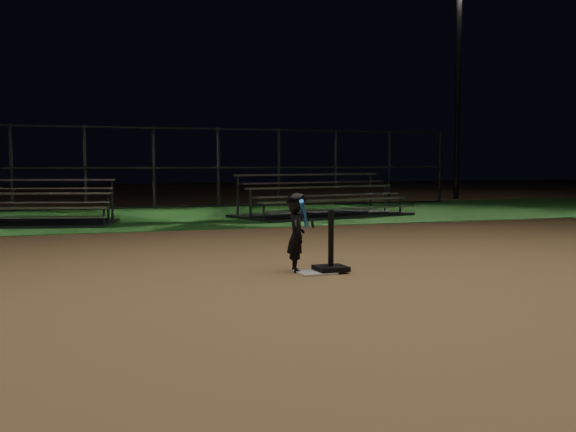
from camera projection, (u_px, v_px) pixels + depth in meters
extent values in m
plane|color=#9B7446|center=(315.00, 273.00, 8.61)|extent=(80.00, 80.00, 0.00)
cube|color=#1A4E19|center=(172.00, 216.00, 17.99)|extent=(60.00, 8.00, 0.01)
cube|color=beige|center=(315.00, 272.00, 8.61)|extent=(0.45, 0.45, 0.02)
cube|color=black|center=(331.00, 268.00, 8.67)|extent=(0.38, 0.38, 0.06)
cylinder|color=black|center=(331.00, 238.00, 8.64)|extent=(0.07, 0.07, 0.71)
imported|color=black|center=(296.00, 236.00, 8.68)|extent=(0.26, 0.36, 0.91)
sphere|color=black|center=(296.00, 202.00, 8.65)|extent=(0.25, 0.25, 0.25)
cylinder|color=blue|center=(304.00, 214.00, 8.54)|extent=(0.30, 0.49, 0.40)
cylinder|color=black|center=(312.00, 223.00, 8.71)|extent=(0.12, 0.18, 0.14)
cube|color=#B2B2B7|center=(10.00, 208.00, 14.83)|extent=(4.08, 1.28, 0.04)
cube|color=#B2B2B7|center=(6.00, 218.00, 14.55)|extent=(4.08, 1.28, 0.03)
cube|color=#B2B2B7|center=(17.00, 193.00, 15.37)|extent=(4.08, 1.28, 0.04)
cube|color=#B2B2B7|center=(14.00, 203.00, 15.10)|extent=(4.08, 1.28, 0.03)
cube|color=#B2B2B7|center=(24.00, 180.00, 15.92)|extent=(4.08, 1.28, 0.04)
cube|color=#B2B2B7|center=(21.00, 188.00, 15.64)|extent=(4.08, 1.28, 0.03)
cube|color=#38383D|center=(18.00, 223.00, 15.42)|extent=(4.53, 3.00, 0.06)
cube|color=#A3A3A7|center=(337.00, 200.00, 17.37)|extent=(4.45, 1.32, 0.05)
cube|color=#A3A3A7|center=(344.00, 209.00, 17.12)|extent=(4.45, 1.32, 0.03)
cube|color=#A3A3A7|center=(322.00, 187.00, 17.86)|extent=(4.45, 1.32, 0.05)
cube|color=#A3A3A7|center=(329.00, 195.00, 17.61)|extent=(4.45, 1.32, 0.03)
cube|color=#A3A3A7|center=(309.00, 175.00, 18.35)|extent=(4.45, 1.32, 0.05)
cube|color=#A3A3A7|center=(315.00, 182.00, 18.10)|extent=(4.45, 1.32, 0.03)
cube|color=#38383D|center=(322.00, 215.00, 17.91)|extent=(4.90, 3.20, 0.07)
cube|color=#38383D|center=(154.00, 207.00, 20.81)|extent=(20.00, 0.05, 0.05)
cube|color=#38383D|center=(154.00, 168.00, 20.71)|extent=(20.00, 0.05, 0.05)
cube|color=#38383D|center=(153.00, 128.00, 20.62)|extent=(20.00, 0.05, 0.05)
cylinder|color=#38383D|center=(154.00, 168.00, 20.71)|extent=(0.08, 0.08, 2.50)
cylinder|color=#38383D|center=(308.00, 167.00, 22.40)|extent=(0.08, 0.08, 2.50)
cylinder|color=#38383D|center=(440.00, 167.00, 24.09)|extent=(0.08, 0.08, 2.50)
cylinder|color=#2D2D30|center=(458.00, 95.00, 26.43)|extent=(0.20, 0.20, 8.00)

